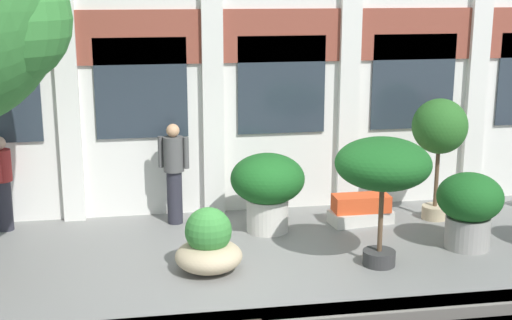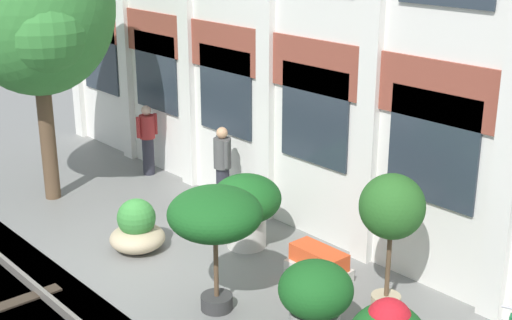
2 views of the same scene
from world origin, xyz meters
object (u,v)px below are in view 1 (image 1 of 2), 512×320
(potted_plant_wide_bowl, at_px, (209,245))
(resident_by_doorway, at_px, (2,181))
(potted_plant_terracotta_small, at_px, (383,167))
(resident_watching_tracks, at_px, (174,170))
(potted_plant_square_trough, at_px, (361,210))
(potted_plant_ribbed_drum, at_px, (469,205))
(potted_plant_tall_urn, at_px, (440,131))
(potted_plant_fluted_column, at_px, (268,185))

(potted_plant_wide_bowl, distance_m, resident_by_doorway, 3.90)
(potted_plant_terracotta_small, distance_m, resident_watching_tracks, 3.71)
(potted_plant_square_trough, xyz_separation_m, potted_plant_ribbed_drum, (1.26, -1.39, 0.44))
(potted_plant_tall_urn, distance_m, potted_plant_ribbed_drum, 1.66)
(potted_plant_square_trough, distance_m, resident_watching_tracks, 3.23)
(potted_plant_tall_urn, distance_m, potted_plant_terracotta_small, 2.48)
(resident_watching_tracks, bearing_deg, potted_plant_square_trough, 99.16)
(potted_plant_square_trough, distance_m, potted_plant_terracotta_small, 2.22)
(potted_plant_ribbed_drum, xyz_separation_m, resident_by_doorway, (-7.15, 2.05, 0.17))
(potted_plant_terracotta_small, height_order, resident_watching_tracks, potted_plant_terracotta_small)
(potted_plant_wide_bowl, distance_m, potted_plant_ribbed_drum, 4.04)
(potted_plant_tall_urn, xyz_separation_m, resident_by_doorway, (-7.23, 0.64, -0.71))
(potted_plant_fluted_column, xyz_separation_m, potted_plant_wide_bowl, (-1.13, -1.51, -0.40))
(resident_watching_tracks, bearing_deg, resident_by_doorway, -73.04)
(potted_plant_fluted_column, xyz_separation_m, potted_plant_ribbed_drum, (2.89, -1.28, -0.10))
(potted_plant_terracotta_small, distance_m, potted_plant_ribbed_drum, 1.81)
(potted_plant_wide_bowl, bearing_deg, resident_by_doorway, 143.88)
(potted_plant_tall_urn, height_order, resident_watching_tracks, potted_plant_tall_urn)
(potted_plant_terracotta_small, xyz_separation_m, potted_plant_ribbed_drum, (1.57, 0.44, -0.79))
(potted_plant_wide_bowl, distance_m, resident_watching_tracks, 2.27)
(resident_by_doorway, bearing_deg, potted_plant_tall_urn, -4.77)
(resident_by_doorway, bearing_deg, potted_plant_wide_bowl, -35.85)
(potted_plant_tall_urn, distance_m, potted_plant_wide_bowl, 4.57)
(resident_watching_tracks, bearing_deg, potted_plant_wide_bowl, 28.23)
(potted_plant_square_trough, bearing_deg, potted_plant_terracotta_small, -99.65)
(potted_plant_square_trough, xyz_separation_m, resident_by_doorway, (-5.89, 0.66, 0.61))
(potted_plant_tall_urn, relative_size, potted_plant_ribbed_drum, 1.77)
(potted_plant_square_trough, xyz_separation_m, resident_watching_tracks, (-3.11, 0.55, 0.69))
(potted_plant_fluted_column, bearing_deg, resident_by_doorway, 169.73)
(potted_plant_fluted_column, relative_size, potted_plant_ribbed_drum, 1.10)
(potted_plant_tall_urn, relative_size, potted_plant_terracotta_small, 1.12)
(potted_plant_square_trough, distance_m, potted_plant_wide_bowl, 3.21)
(potted_plant_terracotta_small, xyz_separation_m, resident_by_doorway, (-5.58, 2.49, -0.62))
(potted_plant_square_trough, relative_size, resident_watching_tracks, 0.65)
(potted_plant_square_trough, bearing_deg, potted_plant_wide_bowl, -149.58)
(potted_plant_tall_urn, height_order, potted_plant_ribbed_drum, potted_plant_tall_urn)
(potted_plant_wide_bowl, bearing_deg, potted_plant_square_trough, 30.42)
(potted_plant_square_trough, bearing_deg, resident_by_doorway, 173.59)
(potted_plant_fluted_column, distance_m, potted_plant_ribbed_drum, 3.16)
(potted_plant_tall_urn, bearing_deg, potted_plant_square_trough, -178.94)
(potted_plant_fluted_column, height_order, resident_by_doorway, resident_by_doorway)
(potted_plant_tall_urn, bearing_deg, resident_watching_tracks, 173.25)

